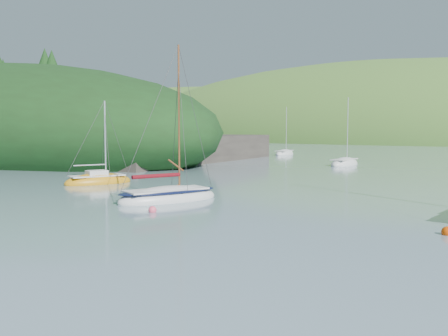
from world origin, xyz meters
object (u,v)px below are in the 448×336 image
Objects in this scene: daysailer_white at (168,197)px; sailboat_yellow at (98,181)px; distant_sloop_c at (285,154)px; distant_sloop_a at (345,164)px.

daysailer_white is 11.94m from sailboat_yellow.
distant_sloop_c reaches higher than sailboat_yellow.
daysailer_white is 35.35m from distant_sloop_a.
distant_sloop_c is (-22.96, 50.87, -0.07)m from daysailer_white.
distant_sloop_a is 24.30m from distant_sloop_c.
distant_sloop_a is at bearing -51.56° from distant_sloop_c.
sailboat_yellow is 0.82× the size of distant_sloop_a.
daysailer_white is 1.40× the size of sailboat_yellow.
distant_sloop_c is at bearing 130.22° from daysailer_white.
sailboat_yellow is 32.51m from distant_sloop_a.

